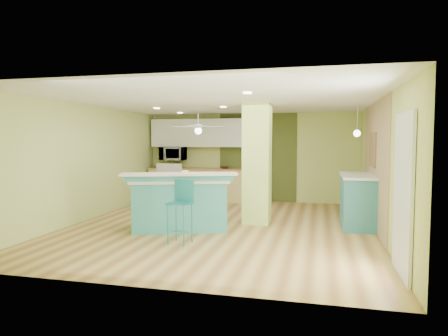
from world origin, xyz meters
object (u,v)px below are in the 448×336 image
at_px(peninsula, 180,202).
at_px(side_counter, 358,200).
at_px(bar_stool, 182,201).
at_px(canister, 185,175).
at_px(fruit_bowl, 225,167).

distance_m(peninsula, side_counter, 3.62).
bearing_deg(bar_stool, peninsula, 119.21).
height_order(peninsula, canister, canister).
distance_m(fruit_bowl, canister, 3.70).
distance_m(side_counter, canister, 3.56).
bearing_deg(peninsula, canister, -46.64).
bearing_deg(canister, fruit_bowl, 91.63).
bearing_deg(canister, bar_stool, -74.30).
bearing_deg(canister, side_counter, 20.78).
height_order(bar_stool, canister, canister).
relative_size(bar_stool, fruit_bowl, 3.87).
relative_size(peninsula, bar_stool, 2.10).
relative_size(side_counter, fruit_bowl, 5.82).
bearing_deg(fruit_bowl, canister, -88.37).
height_order(fruit_bowl, canister, canister).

